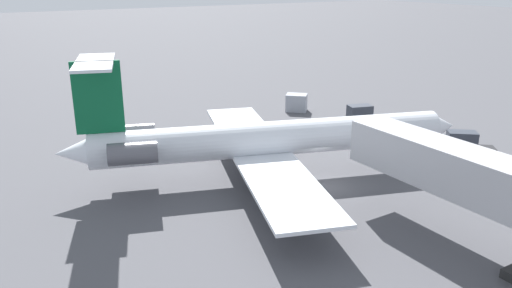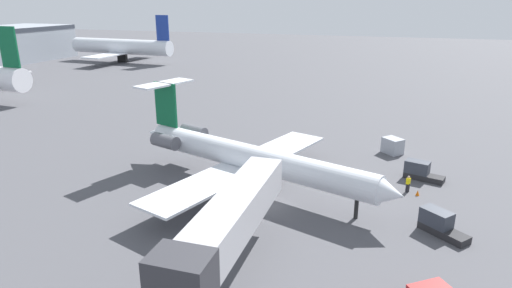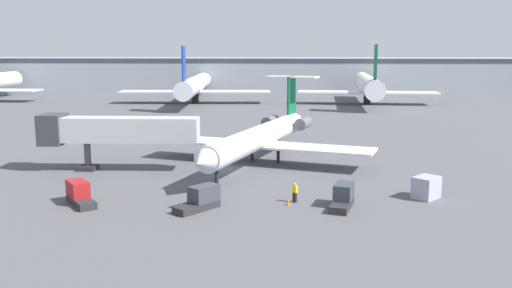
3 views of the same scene
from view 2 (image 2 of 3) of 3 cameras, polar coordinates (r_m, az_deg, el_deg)
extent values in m
cube|color=#4C4C51|center=(41.01, 1.00, -7.83)|extent=(400.00, 400.00, 0.10)
cylinder|color=silver|center=(43.21, -0.43, -1.86)|extent=(10.54, 25.70, 2.57)
cone|color=silver|center=(37.22, 17.09, -6.15)|extent=(3.01, 2.85, 2.45)
cone|color=silver|center=(52.36, -12.80, 1.31)|extent=(2.88, 3.15, 2.19)
cube|color=silver|center=(49.26, 3.30, -0.54)|extent=(12.61, 7.84, 0.24)
cube|color=silver|center=(39.46, -7.44, -5.60)|extent=(12.61, 7.84, 0.24)
cylinder|color=#595960|center=(50.93, -8.09, 1.58)|extent=(2.42, 3.51, 1.50)
cylinder|color=#595960|center=(48.06, -11.71, 0.36)|extent=(2.42, 3.51, 1.50)
cube|color=#0C5933|center=(50.03, -11.65, 5.04)|extent=(1.22, 3.12, 4.90)
cube|color=silver|center=(49.55, -11.83, 7.69)|extent=(7.21, 4.38, 0.20)
cylinder|color=black|center=(39.01, 12.90, -8.19)|extent=(0.36, 0.36, 1.83)
cylinder|color=black|center=(46.31, -1.22, -3.36)|extent=(0.36, 0.36, 1.83)
cylinder|color=black|center=(44.01, -3.76, -4.59)|extent=(0.36, 0.36, 1.83)
cube|color=#ADADB2|center=(29.41, -2.98, -9.30)|extent=(15.92, 2.85, 2.60)
cube|color=#333338|center=(23.54, -9.64, -17.34)|extent=(2.45, 3.24, 3.20)
cylinder|color=#4C4C51|center=(27.80, -5.86, -18.12)|extent=(0.70, 0.70, 3.09)
cube|color=black|center=(45.69, 19.10, -5.40)|extent=(0.40, 0.38, 0.85)
cube|color=yellow|center=(45.41, 19.20, -4.56)|extent=(0.48, 0.44, 0.60)
sphere|color=tan|center=(45.26, 19.25, -4.07)|extent=(0.24, 0.24, 0.24)
cube|color=#262628|center=(49.32, 21.00, -4.02)|extent=(2.44, 4.23, 0.60)
cube|color=#333842|center=(49.15, 20.23, -2.81)|extent=(2.00, 2.69, 1.30)
cube|color=#262628|center=(38.79, 23.20, -10.48)|extent=(3.61, 3.99, 0.60)
cube|color=#333842|center=(38.75, 22.41, -8.82)|extent=(2.60, 2.75, 1.30)
cube|color=#999EA8|center=(56.17, 17.33, -0.22)|extent=(2.80, 2.83, 1.92)
cone|color=orange|center=(45.28, 20.28, -5.96)|extent=(0.36, 0.36, 0.55)
cube|color=#0C5933|center=(87.98, -29.48, 10.90)|extent=(0.57, 4.01, 7.00)
cylinder|color=silver|center=(139.78, -17.10, 12.02)|extent=(6.30, 33.72, 4.40)
cube|color=navy|center=(130.72, -12.08, 14.54)|extent=(0.53, 4.01, 7.00)
cube|color=silver|center=(139.97, -17.03, 11.30)|extent=(28.46, 7.59, 0.30)
cube|color=black|center=(140.15, -16.97, 10.65)|extent=(1.20, 2.80, 2.40)
camera|label=1|loc=(33.84, -57.08, 4.37)|focal=35.70mm
camera|label=3|loc=(62.05, 66.28, 2.56)|focal=38.07mm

